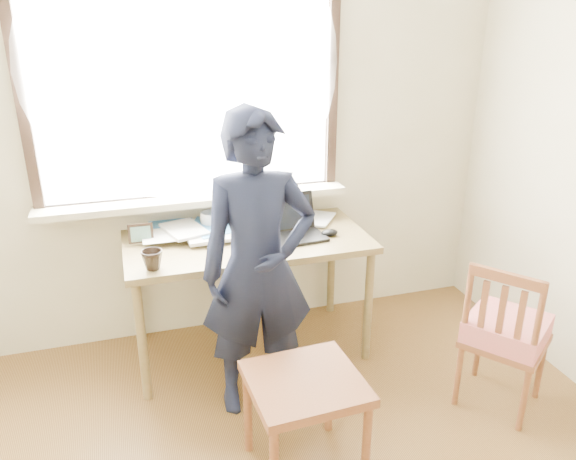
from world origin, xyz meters
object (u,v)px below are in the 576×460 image
object	(u,v)px
person	(258,268)
desk	(248,251)
work_chair	(305,394)
side_chair	(506,332)
mug_white	(211,220)
mug_dark	(152,260)
laptop	(291,227)

from	to	relation	value
person	desk	bearing A→B (deg)	85.10
work_chair	side_chair	bearing A→B (deg)	7.08
work_chair	desk	bearing A→B (deg)	90.61
mug_white	person	distance (m)	0.72
desk	work_chair	bearing A→B (deg)	-89.39
mug_dark	work_chair	distance (m)	1.04
mug_white	side_chair	size ratio (longest dim) A/B	0.16
laptop	mug_dark	bearing A→B (deg)	-164.65
laptop	work_chair	bearing A→B (deg)	-103.92
desk	mug_white	size ratio (longest dim) A/B	10.44
work_chair	side_chair	xyz separation A→B (m)	(1.15, 0.14, 0.02)
person	side_chair	bearing A→B (deg)	-16.18
laptop	work_chair	size ratio (longest dim) A/B	0.71
mug_white	side_chair	distance (m)	1.77
side_chair	mug_dark	bearing A→B (deg)	159.72
desk	work_chair	size ratio (longest dim) A/B	2.76
side_chair	person	xyz separation A→B (m)	(-1.22, 0.40, 0.36)
mug_white	person	world-z (taller)	person
work_chair	side_chair	world-z (taller)	side_chair
mug_white	side_chair	xyz separation A→B (m)	(1.33, -1.11, -0.36)
laptop	side_chair	size ratio (longest dim) A/B	0.43
laptop	mug_dark	xyz separation A→B (m)	(-0.82, -0.22, -0.00)
mug_white	mug_dark	distance (m)	0.61
desk	person	world-z (taller)	person
side_chair	mug_white	bearing A→B (deg)	140.24
laptop	mug_white	bearing A→B (deg)	150.06
mug_white	work_chair	distance (m)	1.32
mug_white	work_chair	xyz separation A→B (m)	(0.18, -1.25, -0.39)
desk	laptop	distance (m)	0.29
work_chair	person	size ratio (longest dim) A/B	0.32
mug_dark	person	bearing A→B (deg)	-25.45
desk	laptop	size ratio (longest dim) A/B	3.87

